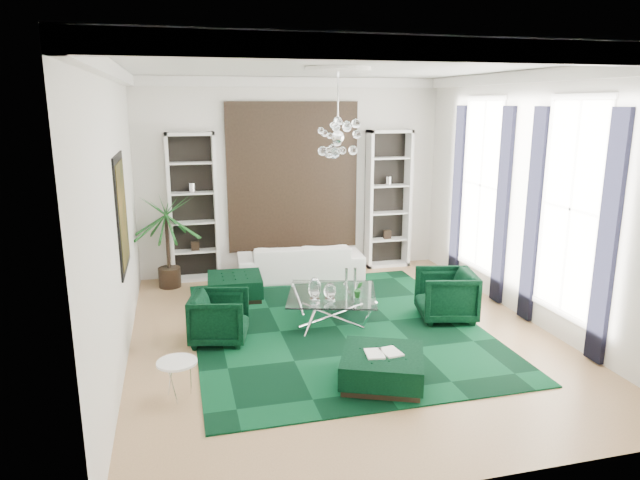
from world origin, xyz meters
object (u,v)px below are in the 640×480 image
object	(u,v)px
armchair_right	(446,295)
ottoman_side	(235,287)
palm	(167,229)
ottoman_front	(382,368)
side_table	(178,380)
coffee_table	(332,307)
armchair_left	(220,318)
sofa	(300,261)

from	to	relation	value
armchair_right	ottoman_side	bearing A→B (deg)	-107.39
ottoman_side	palm	xyz separation A→B (m)	(-1.10, 0.95, 0.90)
ottoman_front	side_table	world-z (taller)	side_table
coffee_table	armchair_right	bearing A→B (deg)	-11.31
armchair_left	side_table	size ratio (longest dim) A/B	1.72
armchair_right	coffee_table	size ratio (longest dim) A/B	0.65
ottoman_side	ottoman_front	bearing A→B (deg)	-68.48
armchair_left	ottoman_front	distance (m)	2.52
palm	ottoman_side	bearing A→B (deg)	-40.82
armchair_left	palm	xyz separation A→B (m)	(-0.70, 2.75, 0.74)
ottoman_side	armchair_right	bearing A→B (deg)	-30.14
ottoman_side	palm	bearing A→B (deg)	139.18
armchair_right	palm	size ratio (longest dim) A/B	0.39
coffee_table	ottoman_front	distance (m)	2.10
armchair_right	ottoman_front	distance (m)	2.45
ottoman_side	side_table	bearing A→B (deg)	-106.86
palm	side_table	bearing A→B (deg)	-88.65
armchair_right	ottoman_front	size ratio (longest dim) A/B	0.90
ottoman_side	side_table	distance (m)	3.45
side_table	coffee_table	bearing A→B (deg)	38.21
coffee_table	ottoman_side	xyz separation A→B (m)	(-1.35, 1.45, -0.03)
armchair_right	sofa	bearing A→B (deg)	-133.81
sofa	palm	bearing A→B (deg)	1.98
armchair_left	ottoman_side	bearing A→B (deg)	0.59
armchair_right	palm	xyz separation A→B (m)	(-4.20, 2.75, 0.71)
armchair_left	ottoman_side	world-z (taller)	armchair_left
ottoman_side	side_table	xyz separation A→B (m)	(-1.00, -3.30, 0.02)
armchair_right	coffee_table	world-z (taller)	armchair_right
armchair_left	armchair_right	size ratio (longest dim) A/B	0.91
ottoman_side	ottoman_front	distance (m)	3.82
ottoman_front	side_table	size ratio (longest dim) A/B	2.10
side_table	armchair_right	bearing A→B (deg)	20.10
armchair_left	sofa	bearing A→B (deg)	-20.32
side_table	palm	size ratio (longest dim) A/B	0.21
sofa	armchair_left	distance (m)	3.18
sofa	ottoman_side	bearing A→B (deg)	36.51
armchair_left	armchair_right	distance (m)	3.50
coffee_table	ottoman_front	world-z (taller)	coffee_table
coffee_table	armchair_left	bearing A→B (deg)	-168.69
armchair_right	side_table	bearing A→B (deg)	-57.15
coffee_table	palm	bearing A→B (deg)	135.59
armchair_left	coffee_table	xyz separation A→B (m)	(1.75, 0.35, -0.13)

